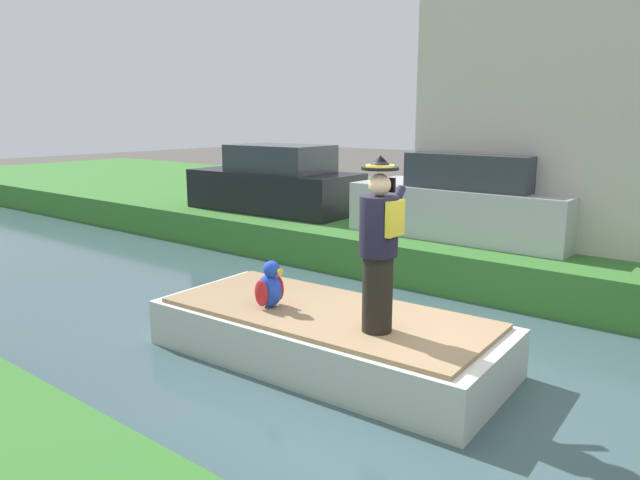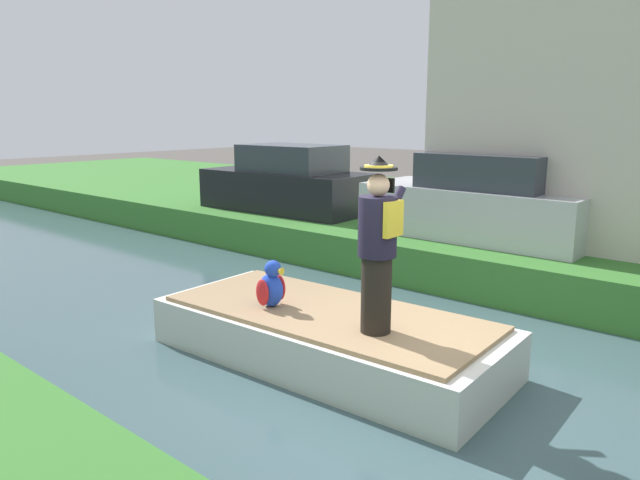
# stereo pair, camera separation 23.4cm
# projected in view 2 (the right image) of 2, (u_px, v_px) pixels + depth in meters

# --- Properties ---
(ground_plane) EXTENTS (80.00, 80.00, 0.00)m
(ground_plane) POSITION_uv_depth(u_px,v_px,m) (412.00, 397.00, 6.33)
(ground_plane) COLOR #4C4742
(canal_water) EXTENTS (6.20, 48.00, 0.10)m
(canal_water) POSITION_uv_depth(u_px,v_px,m) (412.00, 393.00, 6.32)
(canal_water) COLOR #3D565B
(canal_water) RESTS_ON ground
(grass_bank_far) EXTENTS (9.40, 48.00, 0.80)m
(grass_bank_far) POSITION_uv_depth(u_px,v_px,m) (617.00, 243.00, 12.05)
(grass_bank_far) COLOR #38752D
(grass_bank_far) RESTS_ON ground
(boat) EXTENTS (1.98, 4.27, 0.61)m
(boat) POSITION_uv_depth(u_px,v_px,m) (327.00, 335.00, 7.01)
(boat) COLOR silver
(boat) RESTS_ON canal_water
(person_pirate) EXTENTS (0.61, 0.42, 1.85)m
(person_pirate) POSITION_uv_depth(u_px,v_px,m) (378.00, 246.00, 6.07)
(person_pirate) COLOR black
(person_pirate) RESTS_ON boat
(parrot_plush) EXTENTS (0.36, 0.34, 0.57)m
(parrot_plush) POSITION_uv_depth(u_px,v_px,m) (271.00, 287.00, 7.04)
(parrot_plush) COLOR blue
(parrot_plush) RESTS_ON boat
(parked_car_silver) EXTENTS (1.75, 4.02, 1.50)m
(parked_car_silver) POSITION_uv_depth(u_px,v_px,m) (479.00, 202.00, 10.54)
(parked_car_silver) COLOR #B7B7BC
(parked_car_silver) RESTS_ON grass_bank_far
(parked_car_dark) EXTENTS (1.83, 4.05, 1.50)m
(parked_car_dark) POSITION_uv_depth(u_px,v_px,m) (287.00, 183.00, 13.54)
(parked_car_dark) COLOR black
(parked_car_dark) RESTS_ON grass_bank_far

